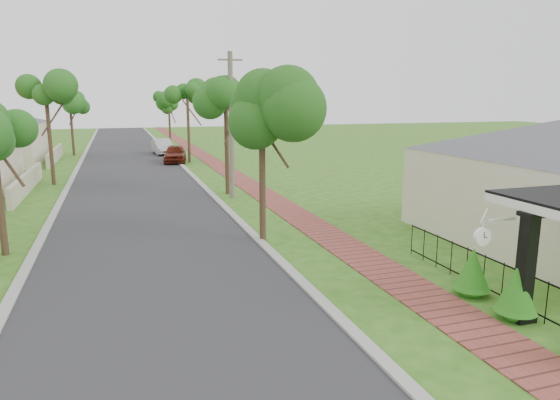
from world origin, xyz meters
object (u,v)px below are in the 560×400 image
near_tree (262,109)px  utility_pole (231,125)px  parked_car_red (175,154)px  station_clock (484,236)px  porch_post (525,273)px  parked_car_white (162,147)px

near_tree → utility_pole: (0.72, 7.90, -0.94)m
parked_car_red → near_tree: bearing=-79.9°
parked_car_red → utility_pole: utility_pole is taller
parked_car_red → station_clock: (3.29, -30.77, 1.27)m
parked_car_red → porch_post: bearing=-73.3°
porch_post → utility_pole: utility_pole is taller
parked_car_red → near_tree: near_tree is taller
porch_post → parked_car_red: bearing=97.6°
parked_car_red → utility_pole: (1.12, -15.28, 2.94)m
parked_car_white → near_tree: near_tree is taller
parked_car_red → near_tree: (0.40, -23.17, 3.88)m
parked_car_white → utility_pole: 21.77m
parked_car_red → parked_car_white: 6.26m
parked_car_white → near_tree: (0.79, -29.42, 3.88)m
utility_pole → parked_car_white: bearing=94.0°
station_clock → parked_car_red: bearing=96.1°
porch_post → utility_pole: (-3.03, 15.90, 2.50)m
near_tree → station_clock: (2.89, -7.60, -2.61)m
parked_car_white → near_tree: 29.68m
porch_post → near_tree: bearing=115.1°
parked_car_white → station_clock: 37.22m
parked_car_white → parked_car_red: bearing=-90.6°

